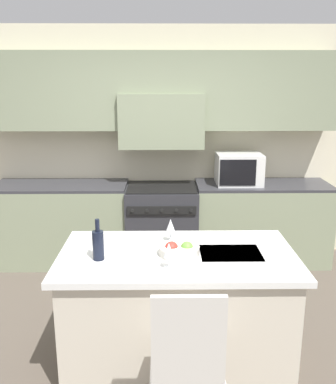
{
  "coord_description": "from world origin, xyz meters",
  "views": [
    {
      "loc": [
        0.01,
        -2.87,
        2.1
      ],
      "look_at": [
        0.06,
        0.78,
        1.14
      ],
      "focal_mm": 40.0,
      "sensor_mm": 36.0,
      "label": 1
    }
  ],
  "objects_px": {
    "wine_glass_near": "(169,251)",
    "fruit_bowl": "(179,250)",
    "range_stove": "(162,225)",
    "wine_glass_far": "(171,226)",
    "microwave": "(239,169)",
    "wine_bottle": "(98,244)",
    "island_chair": "(187,361)"
  },
  "relations": [
    {
      "from": "microwave",
      "to": "fruit_bowl",
      "type": "distance_m",
      "value": 2.05
    },
    {
      "from": "wine_glass_near",
      "to": "fruit_bowl",
      "type": "bearing_deg",
      "value": 71.12
    },
    {
      "from": "wine_glass_near",
      "to": "fruit_bowl",
      "type": "xyz_separation_m",
      "value": [
        0.08,
        0.22,
        -0.09
      ]
    },
    {
      "from": "island_chair",
      "to": "wine_glass_far",
      "type": "height_order",
      "value": "wine_glass_far"
    },
    {
      "from": "range_stove",
      "to": "island_chair",
      "type": "height_order",
      "value": "island_chair"
    },
    {
      "from": "wine_glass_far",
      "to": "microwave",
      "type": "bearing_deg",
      "value": 63.68
    },
    {
      "from": "microwave",
      "to": "wine_bottle",
      "type": "distance_m",
      "value": 2.37
    },
    {
      "from": "wine_glass_near",
      "to": "fruit_bowl",
      "type": "relative_size",
      "value": 0.61
    },
    {
      "from": "wine_glass_far",
      "to": "wine_bottle",
      "type": "bearing_deg",
      "value": -146.02
    },
    {
      "from": "range_stove",
      "to": "fruit_bowl",
      "type": "height_order",
      "value": "fruit_bowl"
    },
    {
      "from": "microwave",
      "to": "fruit_bowl",
      "type": "relative_size",
      "value": 1.74
    },
    {
      "from": "wine_glass_near",
      "to": "fruit_bowl",
      "type": "height_order",
      "value": "wine_glass_near"
    },
    {
      "from": "range_stove",
      "to": "wine_glass_far",
      "type": "relative_size",
      "value": 5.15
    },
    {
      "from": "island_chair",
      "to": "fruit_bowl",
      "type": "distance_m",
      "value": 0.85
    },
    {
      "from": "wine_bottle",
      "to": "microwave",
      "type": "bearing_deg",
      "value": 56.33
    },
    {
      "from": "range_stove",
      "to": "wine_bottle",
      "type": "height_order",
      "value": "wine_bottle"
    },
    {
      "from": "microwave",
      "to": "wine_bottle",
      "type": "xyz_separation_m",
      "value": [
        -1.31,
        -1.97,
        -0.12
      ]
    },
    {
      "from": "microwave",
      "to": "wine_glass_far",
      "type": "bearing_deg",
      "value": -116.32
    },
    {
      "from": "microwave",
      "to": "wine_glass_far",
      "type": "relative_size",
      "value": 2.83
    },
    {
      "from": "fruit_bowl",
      "to": "microwave",
      "type": "bearing_deg",
      "value": 68.43
    },
    {
      "from": "wine_glass_near",
      "to": "wine_glass_far",
      "type": "distance_m",
      "value": 0.49
    },
    {
      "from": "range_stove",
      "to": "fruit_bowl",
      "type": "xyz_separation_m",
      "value": [
        0.13,
        -1.88,
        0.46
      ]
    },
    {
      "from": "range_stove",
      "to": "wine_glass_near",
      "type": "height_order",
      "value": "wine_glass_near"
    },
    {
      "from": "microwave",
      "to": "fruit_bowl",
      "type": "height_order",
      "value": "microwave"
    },
    {
      "from": "range_stove",
      "to": "wine_glass_far",
      "type": "height_order",
      "value": "wine_glass_far"
    },
    {
      "from": "microwave",
      "to": "wine_glass_near",
      "type": "xyz_separation_m",
      "value": [
        -0.83,
        -2.12,
        -0.11
      ]
    },
    {
      "from": "wine_glass_near",
      "to": "microwave",
      "type": "bearing_deg",
      "value": 68.71
    },
    {
      "from": "microwave",
      "to": "wine_bottle",
      "type": "bearing_deg",
      "value": -123.67
    },
    {
      "from": "wine_bottle",
      "to": "wine_glass_near",
      "type": "xyz_separation_m",
      "value": [
        0.49,
        -0.15,
        0.01
      ]
    },
    {
      "from": "island_chair",
      "to": "wine_glass_far",
      "type": "xyz_separation_m",
      "value": [
        -0.07,
        1.03,
        0.44
      ]
    },
    {
      "from": "island_chair",
      "to": "microwave",
      "type": "bearing_deg",
      "value": 74.64
    },
    {
      "from": "wine_bottle",
      "to": "wine_glass_far",
      "type": "height_order",
      "value": "wine_bottle"
    }
  ]
}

